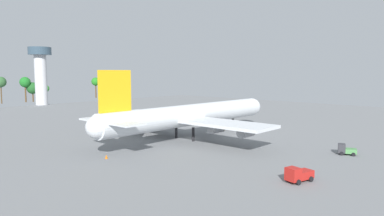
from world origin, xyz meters
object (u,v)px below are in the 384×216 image
object	(u,v)px
safety_cone_nose	(255,126)
control_tower	(40,70)
fuel_truck	(346,150)
maintenance_van	(298,174)
safety_cone_tail	(106,157)
cargo_airplane	(191,115)

from	to	relation	value
safety_cone_nose	control_tower	xyz separation A→B (m)	(-12.20, 126.83, 18.59)
fuel_truck	control_tower	distance (m)	163.57
maintenance_van	safety_cone_tail	world-z (taller)	maintenance_van
safety_cone_nose	safety_cone_tail	size ratio (longest dim) A/B	0.76
fuel_truck	safety_cone_nose	bearing A→B (deg)	60.51
cargo_airplane	safety_cone_nose	size ratio (longest dim) A/B	102.74
safety_cone_nose	safety_cone_tail	distance (m)	56.99
safety_cone_nose	safety_cone_tail	xyz separation A→B (m)	(-56.99, -0.55, 0.10)
maintenance_van	cargo_airplane	bearing A→B (deg)	67.42
cargo_airplane	safety_cone_nose	bearing A→B (deg)	-3.31
maintenance_van	control_tower	size ratio (longest dim) A/B	0.17
cargo_airplane	control_tower	xyz separation A→B (m)	(16.74, 125.15, 12.63)
cargo_airplane	maintenance_van	xyz separation A→B (m)	(-15.91, -38.25, -5.04)
fuel_truck	maintenance_van	world-z (taller)	maintenance_van
fuel_truck	control_tower	world-z (taller)	control_tower
cargo_airplane	control_tower	distance (m)	126.90
cargo_airplane	control_tower	size ratio (longest dim) A/B	2.05
cargo_airplane	safety_cone_nose	xyz separation A→B (m)	(28.93, -1.67, -5.97)
fuel_truck	safety_cone_tail	xyz separation A→B (m)	(-36.86, 35.02, -0.68)
fuel_truck	control_tower	bearing A→B (deg)	87.21
cargo_airplane	safety_cone_nose	world-z (taller)	cargo_airplane
safety_cone_nose	safety_cone_tail	bearing A→B (deg)	-179.45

